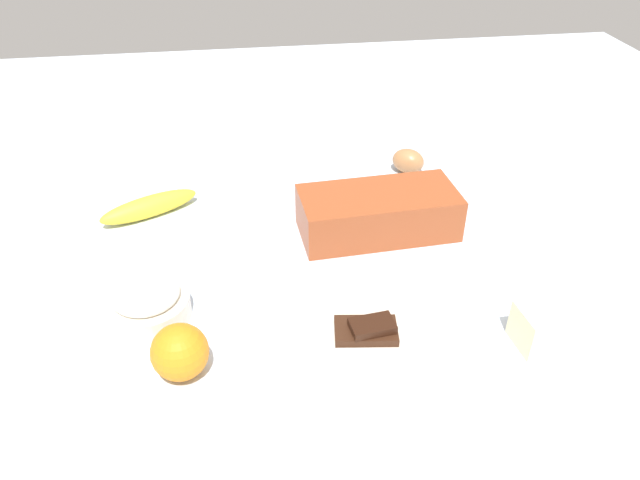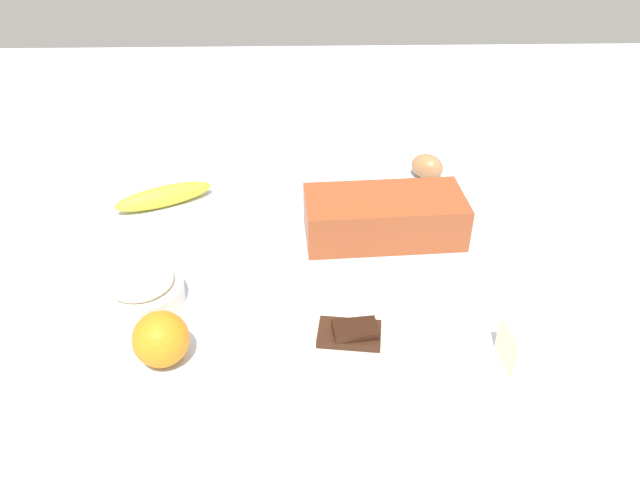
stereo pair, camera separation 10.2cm
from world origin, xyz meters
The scene contains 8 objects.
ground_plane centered at (0.00, 0.00, -0.01)m, with size 2.40×2.40×0.02m, color silver.
loaf_pan centered at (0.12, 0.07, 0.04)m, with size 0.29×0.15×0.08m.
flour_bowl centered at (-0.28, -0.11, 0.03)m, with size 0.13×0.13×0.06m.
banana centered at (-0.30, 0.19, 0.02)m, with size 0.19×0.04×0.04m, color yellow.
orange_fruit centered at (-0.22, -0.23, 0.04)m, with size 0.08×0.08×0.08m, color orange.
butter_block centered at (0.29, -0.25, 0.03)m, with size 0.09×0.06×0.06m, color #F4EDB2.
egg_near_butter centered at (0.23, 0.29, 0.03)m, with size 0.05×0.05×0.07m, color #B07748.
chocolate_plate centered at (0.04, -0.20, 0.01)m, with size 0.13×0.13×0.03m.
Camera 1 is at (-0.12, -0.83, 0.62)m, focal length 34.21 mm.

